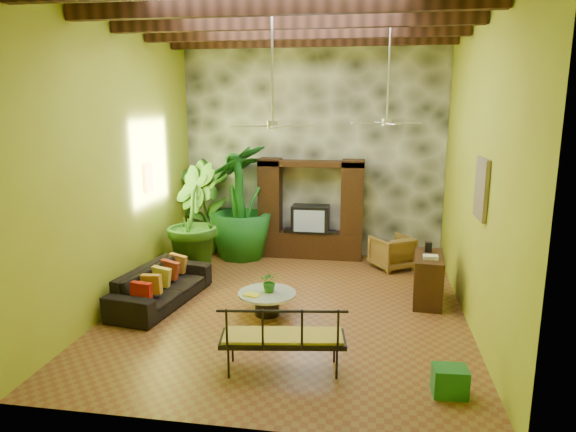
% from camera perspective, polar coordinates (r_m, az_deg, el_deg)
% --- Properties ---
extents(ground, '(7.00, 7.00, 0.00)m').
position_cam_1_polar(ground, '(9.21, 0.13, -10.12)').
color(ground, brown).
rests_on(ground, ground).
extents(ceiling, '(6.00, 7.00, 0.02)m').
position_cam_1_polar(ceiling, '(8.64, 0.14, 22.22)').
color(ceiling, silver).
rests_on(ceiling, back_wall).
extents(back_wall, '(6.00, 0.02, 5.00)m').
position_cam_1_polar(back_wall, '(12.02, 2.79, 7.47)').
color(back_wall, '#A3A225').
rests_on(back_wall, ground).
extents(left_wall, '(0.02, 7.00, 5.00)m').
position_cam_1_polar(left_wall, '(9.52, -18.09, 5.59)').
color(left_wall, '#A3A225').
rests_on(left_wall, ground).
extents(right_wall, '(0.02, 7.00, 5.00)m').
position_cam_1_polar(right_wall, '(8.63, 20.29, 4.80)').
color(right_wall, '#A3A225').
rests_on(right_wall, ground).
extents(stone_accent_wall, '(5.98, 0.10, 4.98)m').
position_cam_1_polar(stone_accent_wall, '(11.96, 2.76, 7.44)').
color(stone_accent_wall, '#35383C').
rests_on(stone_accent_wall, ground).
extents(ceiling_beams, '(5.95, 5.36, 0.22)m').
position_cam_1_polar(ceiling_beams, '(8.61, 0.14, 20.78)').
color(ceiling_beams, '#3C1E13').
rests_on(ceiling_beams, ceiling).
extents(entertainment_center, '(2.40, 0.55, 2.30)m').
position_cam_1_polar(entertainment_center, '(11.90, 2.52, -0.07)').
color(entertainment_center, black).
rests_on(entertainment_center, ground).
extents(ceiling_fan_front, '(1.28, 1.28, 1.86)m').
position_cam_1_polar(ceiling_fan_front, '(8.15, -1.73, 11.52)').
color(ceiling_fan_front, silver).
rests_on(ceiling_fan_front, ceiling).
extents(ceiling_fan_back, '(1.28, 1.28, 1.86)m').
position_cam_1_polar(ceiling_fan_back, '(9.61, 10.97, 11.43)').
color(ceiling_fan_back, silver).
rests_on(ceiling_fan_back, ceiling).
extents(wall_art_mask, '(0.06, 0.32, 0.55)m').
position_cam_1_polar(wall_art_mask, '(10.44, -15.26, 4.10)').
color(wall_art_mask, gold).
rests_on(wall_art_mask, left_wall).
extents(wall_art_painting, '(0.06, 0.70, 0.90)m').
position_cam_1_polar(wall_art_painting, '(8.06, 20.69, 2.86)').
color(wall_art_painting, '#225D7E').
rests_on(wall_art_painting, right_wall).
extents(sofa, '(1.21, 2.38, 0.66)m').
position_cam_1_polar(sofa, '(9.56, -13.90, -7.51)').
color(sofa, black).
rests_on(sofa, ground).
extents(wicker_armchair, '(1.08, 1.09, 0.72)m').
position_cam_1_polar(wicker_armchair, '(11.43, 11.48, -3.95)').
color(wicker_armchair, brown).
rests_on(wicker_armchair, ground).
extents(tall_plant_a, '(1.40, 1.17, 2.25)m').
position_cam_1_polar(tall_plant_a, '(12.30, -9.31, 0.96)').
color(tall_plant_a, '#2E6A1C').
rests_on(tall_plant_a, ground).
extents(tall_plant_b, '(1.46, 1.59, 2.34)m').
position_cam_1_polar(tall_plant_b, '(10.90, -10.66, -0.32)').
color(tall_plant_b, '#2B631A').
rests_on(tall_plant_b, ground).
extents(tall_plant_c, '(1.93, 1.93, 2.63)m').
position_cam_1_polar(tall_plant_c, '(11.84, -5.25, 1.57)').
color(tall_plant_c, '#1C6B21').
rests_on(tall_plant_c, ground).
extents(coffee_table, '(0.99, 0.99, 0.40)m').
position_cam_1_polar(coffee_table, '(8.83, -2.34, -9.35)').
color(coffee_table, black).
rests_on(coffee_table, ground).
extents(centerpiece_plant, '(0.38, 0.34, 0.37)m').
position_cam_1_polar(centerpiece_plant, '(8.74, -2.03, -7.27)').
color(centerpiece_plant, '#26691B').
rests_on(centerpiece_plant, coffee_table).
extents(yellow_tray, '(0.28, 0.22, 0.03)m').
position_cam_1_polar(yellow_tray, '(8.64, -4.08, -8.74)').
color(yellow_tray, yellow).
rests_on(yellow_tray, coffee_table).
extents(iron_bench, '(1.72, 0.83, 0.57)m').
position_cam_1_polar(iron_bench, '(6.93, -0.68, -13.17)').
color(iron_bench, black).
rests_on(iron_bench, ground).
extents(side_console, '(0.58, 1.13, 0.87)m').
position_cam_1_polar(side_console, '(9.64, 15.29, -6.75)').
color(side_console, '#391812').
rests_on(side_console, ground).
extents(green_bin, '(0.43, 0.34, 0.36)m').
position_cam_1_polar(green_bin, '(6.92, 17.54, -17.10)').
color(green_bin, '#1C6B2C').
rests_on(green_bin, ground).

